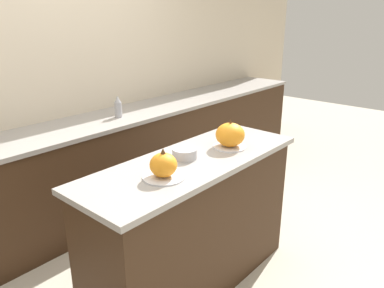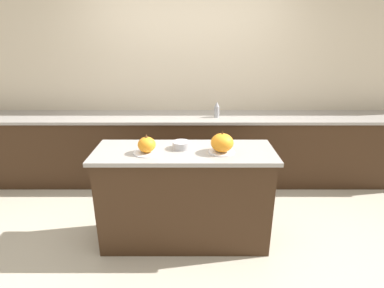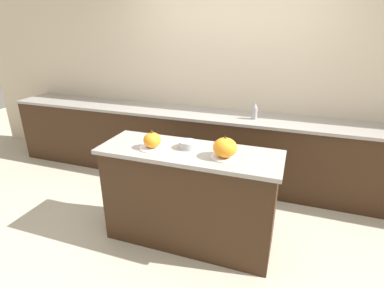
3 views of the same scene
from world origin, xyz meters
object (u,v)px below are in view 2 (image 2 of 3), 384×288
bottle_tall (216,110)px  mixing_bowl (181,145)px  pumpkin_cake_left (146,146)px  pumpkin_cake_right (221,143)px

bottle_tall → mixing_bowl: (-0.40, -1.15, -0.03)m
mixing_bowl → pumpkin_cake_left: bearing=-159.8°
pumpkin_cake_left → pumpkin_cake_right: 0.63m
pumpkin_cake_left → pumpkin_cake_right: pumpkin_cake_right is taller
pumpkin_cake_left → mixing_bowl: (0.29, 0.11, -0.03)m
pumpkin_cake_left → mixing_bowl: 0.31m
pumpkin_cake_right → pumpkin_cake_left: bearing=-178.6°
pumpkin_cake_right → bottle_tall: pumpkin_cake_right is taller
bottle_tall → mixing_bowl: 1.21m
bottle_tall → mixing_bowl: bearing=-109.2°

